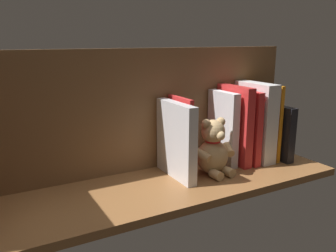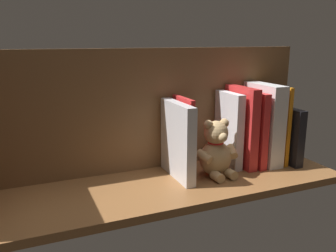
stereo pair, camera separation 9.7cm
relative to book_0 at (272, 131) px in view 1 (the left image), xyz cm
name	(u,v)px [view 1 (the left image)]	position (x,y,z in cm)	size (l,w,h in cm)	color
ground_plane	(168,186)	(42.55, 3.19, -10.24)	(103.14, 31.50, 2.20)	brown
shelf_back_panel	(147,110)	(42.55, -10.31, 9.46)	(103.14, 1.50, 37.20)	brown
book_0	(272,131)	(0.00, 0.00, 0.00)	(2.94, 18.32, 18.28)	black
book_1	(264,121)	(3.05, -1.22, 3.52)	(1.36, 15.88, 25.31)	orange
dictionary_thick_white	(255,122)	(7.22, -0.94, 3.83)	(5.18, 16.25, 25.93)	silver
book_2	(243,126)	(11.88, -1.22, 2.79)	(2.35, 15.88, 23.85)	red
book_3	(234,125)	(15.49, -1.45, 3.54)	(3.06, 15.43, 25.36)	red
book_4	(223,128)	(19.28, -2.53, 2.70)	(2.73, 13.27, 23.68)	silver
teddy_bear	(214,150)	(27.19, 3.70, -1.61)	(13.84, 11.39, 17.10)	tan
book_5	(180,135)	(35.25, -2.76, 2.42)	(1.34, 12.81, 23.13)	red
book_6	(176,140)	(38.29, 0.20, 2.00)	(2.93, 18.72, 22.27)	silver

